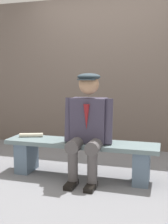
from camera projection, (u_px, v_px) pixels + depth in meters
ground_plane at (81, 176)px, 3.32m from camera, size 30.00×30.00×0.00m
bench at (81, 153)px, 3.28m from camera, size 1.80×0.38×0.42m
seated_man at (88, 123)px, 3.14m from camera, size 0.56×0.56×1.22m
rolled_magazine at (31, 135)px, 3.49m from camera, size 0.29×0.14×0.05m
stadium_wall at (107, 74)px, 4.60m from camera, size 12.00×0.24×2.42m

